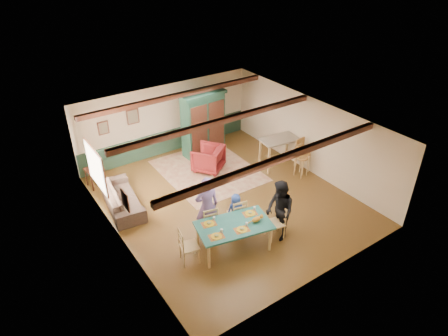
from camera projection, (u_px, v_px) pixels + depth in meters
floor at (227, 200)px, 12.83m from camera, size 8.00×8.00×0.00m
wall_back at (166, 120)px, 14.97m from camera, size 7.00×0.02×2.70m
wall_left at (117, 202)px, 10.44m from camera, size 0.02×8.00×2.70m
wall_right at (310, 135)px, 13.83m from camera, size 0.02×8.00×2.70m
ceiling at (227, 123)px, 11.44m from camera, size 7.00×8.00×0.02m
wainscot_back at (168, 141)px, 15.42m from camera, size 6.95×0.03×0.90m
ceiling_beam_front at (280, 159)px, 9.86m from camera, size 6.95×0.16×0.16m
ceiling_beam_mid at (219, 122)px, 11.77m from camera, size 6.95×0.16×0.16m
ceiling_beam_back at (177, 96)px, 13.61m from camera, size 6.95×0.16×0.16m
window_left at (95, 168)px, 11.56m from camera, size 0.06×1.60×1.30m
picture_left_wall at (125, 200)px, 9.82m from camera, size 0.04×0.42×0.52m
picture_back_a at (133, 117)px, 14.08m from camera, size 0.45×0.04×0.55m
picture_back_b at (103, 128)px, 13.63m from camera, size 0.38×0.04×0.48m
dining_table at (234, 237)px, 10.69m from camera, size 2.14×1.48×0.81m
dining_chair_far_left at (208, 220)px, 11.11m from camera, size 0.55×0.56×1.03m
dining_chair_far_right at (237, 213)px, 11.40m from camera, size 0.55×0.56×1.03m
dining_chair_end_left at (189, 245)px, 10.23m from camera, size 0.56×0.55×1.03m
dining_chair_end_right at (275, 222)px, 11.04m from camera, size 0.56×0.55×1.03m
person_man at (207, 206)px, 10.97m from camera, size 0.76×0.58×1.87m
person_woman at (280, 211)px, 10.88m from camera, size 0.85×0.99×1.79m
person_child at (236, 211)px, 11.45m from camera, size 0.59×0.45×1.09m
cat at (256, 219)px, 10.54m from camera, size 0.41×0.23×0.20m
place_setting_near_left at (216, 235)px, 10.04m from camera, size 0.49×0.41×0.11m
place_setting_near_center at (242, 228)px, 10.27m from camera, size 0.49×0.41×0.11m
place_setting_far_left at (209, 222)px, 10.48m from camera, size 0.49×0.41×0.11m
place_setting_far_right at (250, 212)px, 10.86m from camera, size 0.49×0.41×0.11m
area_rug at (208, 171)px, 14.39m from camera, size 3.11×3.68×0.01m
armoire at (203, 124)px, 14.90m from camera, size 1.79×0.80×2.48m
armchair at (208, 158)px, 14.24m from camera, size 1.38×1.39×0.92m
sofa at (122, 198)px, 12.37m from camera, size 1.20×2.43×0.68m
end_table at (95, 177)px, 13.39m from camera, size 0.61×0.61×0.67m
table_lamp at (92, 161)px, 13.06m from camera, size 0.36×0.36×0.61m
counter_table at (278, 152)px, 14.41m from camera, size 1.43×0.95×1.12m
bar_stool_left at (302, 161)px, 13.82m from camera, size 0.47×0.50×1.16m
bar_stool_right at (303, 156)px, 14.02m from camera, size 0.49×0.53×1.26m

